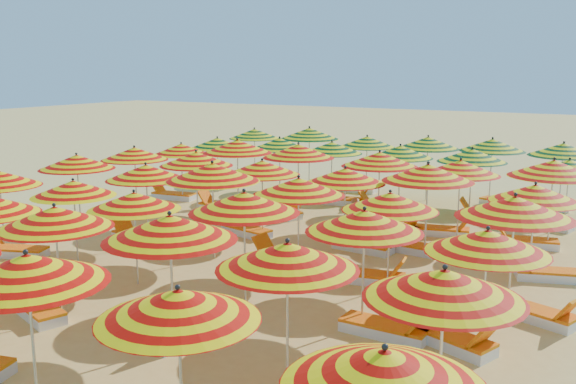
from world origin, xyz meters
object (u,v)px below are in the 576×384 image
object	(u,v)px
lounger_18	(361,245)
lounger_33	(541,206)
umbrella_8	(55,217)
lounger_14	(370,277)
umbrella_36	(217,143)
umbrella_13	(73,188)
lounger_20	(551,274)
umbrella_33	(380,159)
umbrella_22	(390,202)
umbrella_28	(428,173)
lounger_24	(395,227)
umbrella_26	(262,168)
lounger_19	(406,246)
umbrella_19	(146,172)
umbrella_44	(367,142)
umbrella_34	(461,168)
lounger_9	(14,251)
lounger_5	(15,291)
umbrella_10	(287,256)
umbrella_47	(564,150)
lounger_6	(37,309)
umbrella_23	(515,207)
lounger_27	(347,201)
umbrella_29	(535,193)
umbrella_18	(77,162)
lounger_7	(155,332)
lounger_23	(282,212)
umbrella_9	(170,228)
lounger_13	(282,259)
lounger_30	(544,223)
beachgoer_a	(354,223)
umbrella_46	(492,145)
lounger_15	(536,313)
umbrella_35	(554,168)
lounger_11	(452,339)
umbrella_31	(237,147)
lounger_22	(221,206)
lounger_17	(245,230)
umbrella_25	(196,159)
umbrella_17	(487,241)
umbrella_24	(134,154)
lounger_32	(505,203)
umbrella_11	(444,284)
umbrella_5	(384,369)
umbrella_37	(280,144)
lounger_28	(382,206)
umbrella_21	(299,187)
lounger_26	(525,242)
umbrella_45	(428,143)
umbrella_15	(244,203)
umbrella_4	(178,305)
umbrella_32	(298,151)
lounger_31	(355,188)
lounger_10	(387,328)
umbrella_3	(27,269)
lounger_21	(173,195)

from	to	relation	value
lounger_18	lounger_33	xyz separation A→B (m)	(3.61, 7.98, 0.00)
umbrella_8	lounger_14	size ratio (longest dim) A/B	1.60
umbrella_36	lounger_33	size ratio (longest dim) A/B	1.38
umbrella_13	lounger_20	xyz separation A→B (m)	(10.99, 4.66, -1.85)
umbrella_33	umbrella_22	bearing A→B (deg)	-66.20
umbrella_28	lounger_24	bearing A→B (deg)	127.67
umbrella_26	lounger_19	size ratio (longest dim) A/B	1.68
umbrella_19	umbrella_44	xyz separation A→B (m)	(2.56, 10.10, -0.01)
umbrella_34	lounger_9	bearing A→B (deg)	-142.58
lounger_5	umbrella_10	bearing A→B (deg)	167.97
umbrella_19	lounger_33	xyz separation A→B (m)	(9.20, 10.45, -1.98)
umbrella_22	lounger_24	distance (m)	5.65
umbrella_47	lounger_6	distance (m)	17.76
umbrella_23	lounger_27	xyz separation A→B (m)	(-7.34, 8.05, -2.10)
umbrella_13	umbrella_29	world-z (taller)	umbrella_29
umbrella_18	lounger_7	bearing A→B (deg)	-34.67
lounger_23	umbrella_9	bearing A→B (deg)	-46.71
lounger_13	lounger_30	bearing A→B (deg)	-115.70
lounger_13	umbrella_44	bearing A→B (deg)	-70.27
beachgoer_a	lounger_30	bearing A→B (deg)	61.86
umbrella_46	lounger_15	world-z (taller)	umbrella_46
umbrella_34	lounger_7	world-z (taller)	umbrella_34
umbrella_35	lounger_11	distance (m)	8.06
umbrella_13	lounger_9	distance (m)	2.77
umbrella_29	beachgoer_a	bearing A→B (deg)	177.43
umbrella_31	lounger_22	world-z (taller)	umbrella_31
lounger_5	lounger_17	world-z (taller)	same
umbrella_25	lounger_18	xyz separation A→B (m)	(5.76, -0.07, -2.03)
umbrella_17	umbrella_24	xyz separation A→B (m)	(-12.98, 5.21, 0.09)
umbrella_25	lounger_32	distance (m)	11.44
umbrella_26	lounger_22	size ratio (longest dim) A/B	1.73
umbrella_8	umbrella_11	size ratio (longest dim) A/B	1.05
umbrella_5	lounger_23	size ratio (longest dim) A/B	1.59
umbrella_22	umbrella_37	xyz separation A→B (m)	(-7.55, 8.05, 0.05)
lounger_32	umbrella_37	bearing A→B (deg)	-144.28
lounger_28	beachgoer_a	distance (m)	5.09
umbrella_21	lounger_26	size ratio (longest dim) A/B	1.63
umbrella_45	umbrella_15	bearing A→B (deg)	-90.50
umbrella_4	umbrella_32	distance (m)	13.72
lounger_27	lounger_30	world-z (taller)	same
umbrella_28	umbrella_46	distance (m)	7.65
lounger_6	lounger_31	distance (m)	15.58
umbrella_32	lounger_32	size ratio (longest dim) A/B	1.57
lounger_10	umbrella_3	bearing A→B (deg)	-123.42
lounger_17	lounger_24	bearing A→B (deg)	-132.90
lounger_33	umbrella_18	bearing A→B (deg)	26.70
umbrella_3	umbrella_10	world-z (taller)	umbrella_3
umbrella_26	lounger_20	bearing A→B (deg)	0.13
lounger_7	lounger_21	distance (m)	13.26
umbrella_19	umbrella_34	distance (m)	9.12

